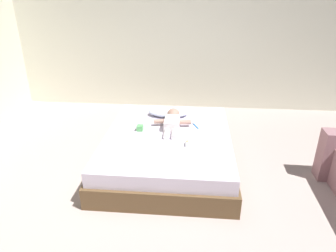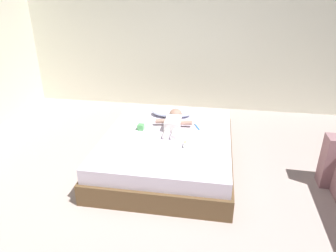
# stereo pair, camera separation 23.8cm
# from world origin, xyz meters

# --- Properties ---
(ground_plane) EXTENTS (8.00, 8.00, 0.00)m
(ground_plane) POSITION_xyz_m (0.00, 0.00, 0.00)
(ground_plane) COLOR #AF9B94
(wall_behind_bed) EXTENTS (8.00, 0.12, 2.66)m
(wall_behind_bed) POSITION_xyz_m (0.00, 3.00, 1.33)
(wall_behind_bed) COLOR beige
(wall_behind_bed) RESTS_ON ground_plane
(bed) EXTENTS (1.49, 1.88, 0.39)m
(bed) POSITION_xyz_m (-0.22, 1.01, 0.19)
(bed) COLOR brown
(bed) RESTS_ON ground_plane
(pillow) EXTENTS (0.52, 0.29, 0.10)m
(pillow) POSITION_xyz_m (-0.27, 1.56, 0.44)
(pillow) COLOR silver
(pillow) RESTS_ON bed
(baby) EXTENTS (0.46, 0.62, 0.16)m
(baby) POSITION_xyz_m (-0.19, 1.23, 0.45)
(baby) COLOR white
(baby) RESTS_ON bed
(toothbrush) EXTENTS (0.07, 0.16, 0.02)m
(toothbrush) POSITION_xyz_m (0.09, 1.25, 0.40)
(toothbrush) COLOR #2B83EE
(toothbrush) RESTS_ON bed
(toy_block) EXTENTS (0.07, 0.07, 0.07)m
(toy_block) POSITION_xyz_m (-0.56, 1.07, 0.42)
(toy_block) COLOR #5BB362
(toy_block) RESTS_ON bed
(baby_bottle) EXTENTS (0.05, 0.10, 0.07)m
(baby_bottle) POSITION_xyz_m (0.01, 0.74, 0.41)
(baby_bottle) COLOR white
(baby_bottle) RESTS_ON bed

